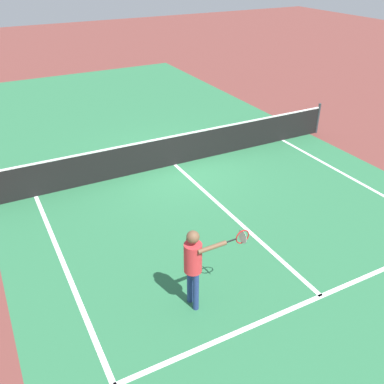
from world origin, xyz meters
The scene contains 7 objects.
ground_plane centered at (0.00, 0.00, 0.00)m, with size 60.00×60.00×0.00m, color brown.
court_surface_inbounds centered at (0.00, 0.00, 0.00)m, with size 10.62×24.40×0.00m, color #2D7247.
line_sideline_left centered at (-4.11, -5.95, 0.00)m, with size 0.10×11.89×0.01m, color white.
line_service_near centered at (0.00, -6.40, 0.00)m, with size 8.22×0.10×0.01m, color white.
line_center_service centered at (0.00, -3.20, 0.00)m, with size 0.10×6.40×0.01m, color white.
net centered at (0.00, 0.00, 0.49)m, with size 11.29×0.09×1.07m.
player_near centered at (-2.23, -5.46, 1.02)m, with size 1.21×0.49×1.65m.
Camera 1 is at (-4.99, -10.62, 5.76)m, focal length 40.03 mm.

